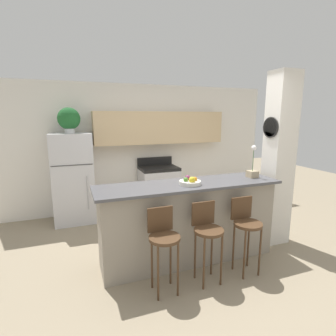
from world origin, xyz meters
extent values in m
plane|color=gray|center=(0.00, 0.00, 0.00)|extent=(14.00, 14.00, 0.00)
cube|color=white|center=(0.00, 2.30, 1.27)|extent=(5.60, 0.06, 2.55)
cube|color=tan|center=(0.32, 2.11, 1.69)|extent=(2.66, 0.32, 0.64)
cube|color=silver|center=(0.23, 2.13, 1.53)|extent=(0.75, 0.28, 0.12)
cube|color=white|center=(1.48, 0.04, 1.27)|extent=(0.36, 0.32, 2.55)
cylinder|color=black|center=(1.28, 0.04, 1.76)|extent=(0.02, 0.29, 0.29)
cylinder|color=white|center=(1.28, 0.04, 1.76)|extent=(0.01, 0.26, 0.26)
cube|color=gray|center=(0.00, 0.00, 0.51)|extent=(2.32, 0.53, 1.03)
cube|color=#4C4C51|center=(0.00, 0.00, 1.05)|extent=(2.44, 0.65, 0.04)
cube|color=silver|center=(-1.41, 1.94, 0.55)|extent=(0.71, 0.61, 1.11)
cube|color=silver|center=(-1.41, 1.94, 1.37)|extent=(0.71, 0.61, 0.52)
cube|color=#333333|center=(-1.41, 1.63, 1.11)|extent=(0.67, 0.01, 0.01)
cylinder|color=#B2B2B7|center=(-1.19, 1.62, 0.61)|extent=(0.02, 0.02, 0.61)
cube|color=silver|center=(0.23, 1.96, 0.43)|extent=(0.75, 0.58, 0.85)
cube|color=black|center=(0.23, 1.96, 0.88)|extent=(0.75, 0.58, 0.06)
cube|color=black|center=(0.23, 2.23, 0.99)|extent=(0.75, 0.04, 0.16)
cube|color=black|center=(0.23, 1.67, 0.47)|extent=(0.45, 0.01, 0.27)
cylinder|color=#4C331E|center=(-0.53, -0.55, 0.64)|extent=(0.34, 0.34, 0.03)
cube|color=#4C331E|center=(-0.53, -0.40, 0.80)|extent=(0.29, 0.02, 0.28)
cylinder|color=#4C331E|center=(-0.65, -0.66, 0.31)|extent=(0.02, 0.02, 0.62)
cylinder|color=#4C331E|center=(-0.42, -0.66, 0.31)|extent=(0.02, 0.02, 0.62)
cylinder|color=#4C331E|center=(-0.65, -0.43, 0.31)|extent=(0.02, 0.02, 0.62)
cylinder|color=#4C331E|center=(-0.42, -0.43, 0.31)|extent=(0.02, 0.02, 0.62)
cylinder|color=#4C331E|center=(0.00, -0.55, 0.64)|extent=(0.34, 0.34, 0.03)
cube|color=#4C331E|center=(0.00, -0.40, 0.80)|extent=(0.29, 0.02, 0.28)
cylinder|color=#4C331E|center=(-0.11, -0.66, 0.31)|extent=(0.02, 0.02, 0.62)
cylinder|color=#4C331E|center=(0.11, -0.66, 0.31)|extent=(0.02, 0.02, 0.62)
cylinder|color=#4C331E|center=(-0.11, -0.43, 0.31)|extent=(0.02, 0.02, 0.62)
cylinder|color=#4C331E|center=(0.11, -0.43, 0.31)|extent=(0.02, 0.02, 0.62)
cylinder|color=#4C331E|center=(0.53, -0.55, 0.64)|extent=(0.34, 0.34, 0.03)
cube|color=#4C331E|center=(0.53, -0.40, 0.80)|extent=(0.29, 0.02, 0.28)
cylinder|color=#4C331E|center=(0.42, -0.66, 0.31)|extent=(0.02, 0.02, 0.62)
cylinder|color=#4C331E|center=(0.65, -0.66, 0.31)|extent=(0.02, 0.02, 0.62)
cylinder|color=#4C331E|center=(0.42, -0.43, 0.31)|extent=(0.02, 0.02, 0.62)
cylinder|color=#4C331E|center=(0.65, -0.43, 0.31)|extent=(0.02, 0.02, 0.62)
cylinder|color=silver|center=(-1.41, 1.94, 1.68)|extent=(0.17, 0.17, 0.11)
sphere|color=#1E5B28|center=(-1.41, 1.94, 1.88)|extent=(0.38, 0.38, 0.38)
cube|color=tan|center=(0.98, 0.00, 1.11)|extent=(0.13, 0.13, 0.09)
cylinder|color=#386633|center=(0.98, 0.00, 1.31)|extent=(0.01, 0.01, 0.31)
sphere|color=white|center=(0.98, 0.00, 1.48)|extent=(0.07, 0.07, 0.07)
cylinder|color=silver|center=(-0.02, -0.07, 1.09)|extent=(0.28, 0.28, 0.05)
sphere|color=orange|center=(0.04, -0.08, 1.13)|extent=(0.06, 0.06, 0.06)
sphere|color=#7A2D56|center=(-0.03, -0.01, 1.14)|extent=(0.07, 0.07, 0.07)
sphere|color=#4C7F2D|center=(-0.08, -0.08, 1.13)|extent=(0.06, 0.06, 0.06)
sphere|color=gold|center=(-0.03, -0.13, 1.14)|extent=(0.08, 0.08, 0.08)
camera|label=1|loc=(-1.40, -2.99, 1.91)|focal=28.00mm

